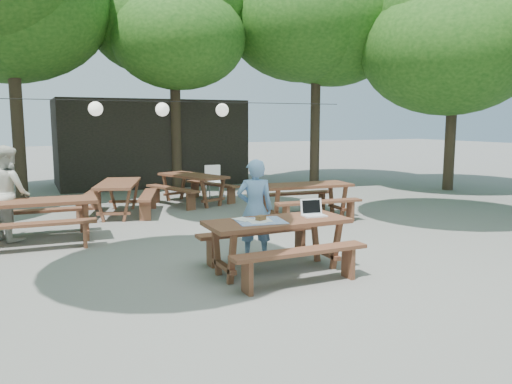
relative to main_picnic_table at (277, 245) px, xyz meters
The scene contains 13 objects.
ground 0.58m from the main_picnic_table, 53.56° to the left, with size 80.00×80.00×0.00m, color #62635E.
pavilion 10.92m from the main_picnic_table, 86.00° to the left, with size 6.00×3.00×2.80m, color black.
main_picnic_table is the anchor object (origin of this frame).
picnic_table_nw 4.47m from the main_picnic_table, 132.12° to the left, with size 2.04×1.69×0.75m.
picnic_table_ne 4.08m from the main_picnic_table, 53.79° to the left, with size 2.06×1.73×0.75m.
picnic_table_far_w 5.50m from the main_picnic_table, 103.19° to the left, with size 2.09×2.29×0.75m.
picnic_table_far_e 6.23m from the main_picnic_table, 82.93° to the left, with size 2.13×2.32×0.75m.
woman 0.87m from the main_picnic_table, 88.37° to the left, with size 0.56×0.37×1.54m, color #76A2D8.
second_person 5.11m from the main_picnic_table, 132.37° to the left, with size 0.82×0.64×1.70m, color silver.
plastic_chair 7.00m from the main_picnic_table, 76.90° to the left, with size 0.48×0.48×0.90m.
laptop 0.74m from the main_picnic_table, ahead, with size 0.36×0.30×0.24m.
tabletop_clutter 0.46m from the main_picnic_table, behind, with size 0.73×0.67×0.08m.
paper_lanterns 6.66m from the main_picnic_table, 89.36° to the left, with size 9.00×0.34×0.38m.
Camera 1 is at (-3.41, -6.40, 2.11)m, focal length 35.00 mm.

